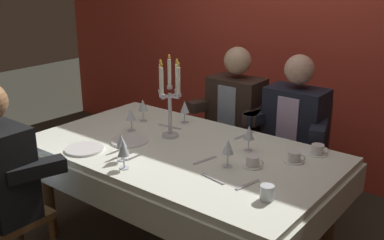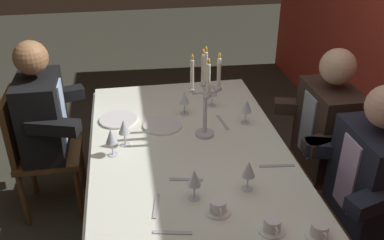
% 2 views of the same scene
% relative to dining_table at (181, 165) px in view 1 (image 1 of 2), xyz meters
% --- Properties ---
extents(back_wall, '(6.00, 0.12, 2.70)m').
position_rel_dining_table_xyz_m(back_wall, '(0.00, 1.66, 0.73)').
color(back_wall, '#D14131').
rests_on(back_wall, ground_plane).
extents(dining_table, '(1.94, 1.14, 0.74)m').
position_rel_dining_table_xyz_m(dining_table, '(0.00, 0.00, 0.00)').
color(dining_table, white).
rests_on(dining_table, ground_plane).
extents(candelabra, '(0.19, 0.19, 0.55)m').
position_rel_dining_table_xyz_m(candelabra, '(-0.18, 0.11, 0.38)').
color(candelabra, silver).
rests_on(candelabra, dining_table).
extents(dinner_plate_0, '(0.24, 0.24, 0.01)m').
position_rel_dining_table_xyz_m(dinner_plate_0, '(-0.45, -0.39, 0.13)').
color(dinner_plate_0, white).
rests_on(dinner_plate_0, dining_table).
extents(dinner_plate_1, '(0.24, 0.24, 0.01)m').
position_rel_dining_table_xyz_m(dinner_plate_1, '(-0.33, -0.12, 0.13)').
color(dinner_plate_1, white).
rests_on(dinner_plate_1, dining_table).
extents(wine_glass_0, '(0.07, 0.07, 0.16)m').
position_rel_dining_table_xyz_m(wine_glass_0, '(0.36, 0.22, 0.23)').
color(wine_glass_0, silver).
rests_on(wine_glass_0, dining_table).
extents(wine_glass_1, '(0.07, 0.07, 0.16)m').
position_rel_dining_table_xyz_m(wine_glass_1, '(0.38, -0.05, 0.23)').
color(wine_glass_1, silver).
rests_on(wine_glass_1, dining_table).
extents(wine_glass_2, '(0.07, 0.07, 0.16)m').
position_rel_dining_table_xyz_m(wine_glass_2, '(-0.28, 0.39, 0.23)').
color(wine_glass_2, silver).
rests_on(wine_glass_2, dining_table).
extents(wine_glass_3, '(0.07, 0.07, 0.16)m').
position_rel_dining_table_xyz_m(wine_glass_3, '(-0.15, -0.36, 0.23)').
color(wine_glass_3, silver).
rests_on(wine_glass_3, dining_table).
extents(wine_glass_4, '(0.07, 0.07, 0.16)m').
position_rel_dining_table_xyz_m(wine_glass_4, '(-0.55, 0.23, 0.23)').
color(wine_glass_4, silver).
rests_on(wine_glass_4, dining_table).
extents(wine_glass_5, '(0.07, 0.07, 0.16)m').
position_rel_dining_table_xyz_m(wine_glass_5, '(-0.47, 0.03, 0.23)').
color(wine_glass_5, silver).
rests_on(wine_glass_5, dining_table).
extents(wine_glass_6, '(0.07, 0.07, 0.16)m').
position_rel_dining_table_xyz_m(wine_glass_6, '(-0.06, -0.43, 0.23)').
color(wine_glass_6, silver).
rests_on(wine_glass_6, dining_table).
extents(water_tumbler_0, '(0.07, 0.07, 0.08)m').
position_rel_dining_table_xyz_m(water_tumbler_0, '(0.75, -0.26, 0.16)').
color(water_tumbler_0, silver).
rests_on(water_tumbler_0, dining_table).
extents(coffee_cup_0, '(0.13, 0.12, 0.06)m').
position_rel_dining_table_xyz_m(coffee_cup_0, '(0.65, 0.25, 0.15)').
color(coffee_cup_0, white).
rests_on(coffee_cup_0, dining_table).
extents(coffee_cup_1, '(0.13, 0.12, 0.06)m').
position_rel_dining_table_xyz_m(coffee_cup_1, '(0.49, 0.04, 0.15)').
color(coffee_cup_1, white).
rests_on(coffee_cup_1, dining_table).
extents(coffee_cup_2, '(0.13, 0.12, 0.06)m').
position_rel_dining_table_xyz_m(coffee_cup_2, '(0.71, 0.43, 0.15)').
color(coffee_cup_2, white).
rests_on(coffee_cup_2, dining_table).
extents(knife_0, '(0.04, 0.19, 0.01)m').
position_rel_dining_table_xyz_m(knife_0, '(0.20, 0.43, 0.12)').
color(knife_0, '#B7B7BC').
rests_on(knife_0, dining_table).
extents(knife_1, '(0.19, 0.04, 0.01)m').
position_rel_dining_table_xyz_m(knife_1, '(-0.31, 0.25, 0.12)').
color(knife_1, '#B7B7BC').
rests_on(knife_1, dining_table).
extents(fork_2, '(0.05, 0.17, 0.01)m').
position_rel_dining_table_xyz_m(fork_2, '(0.24, -0.06, 0.12)').
color(fork_2, '#B7B7BC').
rests_on(fork_2, dining_table).
extents(fork_3, '(0.05, 0.17, 0.01)m').
position_rel_dining_table_xyz_m(fork_3, '(0.60, -0.18, 0.12)').
color(fork_3, '#B7B7BC').
rests_on(fork_3, dining_table).
extents(spoon_4, '(0.17, 0.05, 0.01)m').
position_rel_dining_table_xyz_m(spoon_4, '(0.41, -0.23, 0.12)').
color(spoon_4, '#B7B7BC').
rests_on(spoon_4, dining_table).
extents(seated_diner_1, '(0.63, 0.48, 1.24)m').
position_rel_dining_table_xyz_m(seated_diner_1, '(-0.16, 0.89, 0.11)').
color(seated_diner_1, brown).
rests_on(seated_diner_1, ground_plane).
extents(seated_diner_2, '(0.63, 0.48, 1.24)m').
position_rel_dining_table_xyz_m(seated_diner_2, '(0.35, 0.89, 0.11)').
color(seated_diner_2, brown).
rests_on(seated_diner_2, ground_plane).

